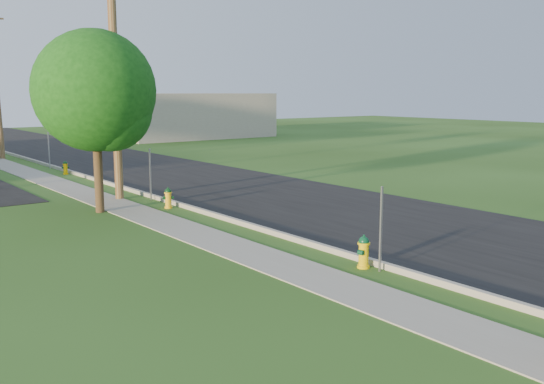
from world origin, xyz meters
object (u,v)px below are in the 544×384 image
at_px(utility_pole_mid, 114,70).
at_px(hydrant_far, 65,168).
at_px(hydrant_near, 364,252).
at_px(tree_verge, 98,96).
at_px(hydrant_mid, 168,198).

bearing_deg(utility_pole_mid, hydrant_far, 84.82).
bearing_deg(hydrant_near, hydrant_far, 89.98).
bearing_deg(tree_verge, hydrant_near, -77.51).
height_order(utility_pole_mid, tree_verge, utility_pole_mid).
relative_size(utility_pole_mid, tree_verge, 1.57).
xyz_separation_m(tree_verge, hydrant_near, (2.27, -10.24, -3.61)).
xyz_separation_m(hydrant_near, hydrant_far, (0.01, 20.82, -0.05)).
bearing_deg(hydrant_near, tree_verge, 102.49).
relative_size(hydrant_near, hydrant_far, 1.14).
bearing_deg(utility_pole_mid, tree_verge, -125.37).
height_order(utility_pole_mid, hydrant_far, utility_pole_mid).
distance_m(hydrant_mid, hydrant_far, 11.29).
height_order(utility_pole_mid, hydrant_mid, utility_pole_mid).
distance_m(utility_pole_mid, tree_verge, 2.78).
height_order(hydrant_near, hydrant_far, hydrant_near).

